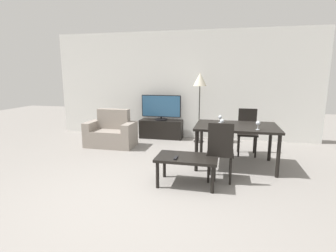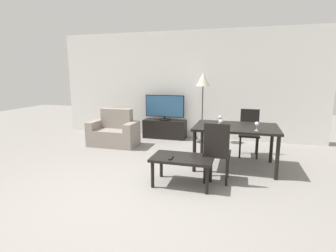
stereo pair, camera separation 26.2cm
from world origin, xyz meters
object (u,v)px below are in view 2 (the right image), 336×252
at_px(dining_table, 236,130).
at_px(wine_glass_left, 257,124).
at_px(wine_glass_center, 220,118).
at_px(dining_chair_near, 217,150).
at_px(wine_glass_right, 221,122).
at_px(floor_lamp, 203,83).
at_px(dining_chair_far, 249,130).
at_px(tv, 165,108).
at_px(armchair, 114,133).
at_px(tv_stand, 165,129).
at_px(remote_primary, 171,158).
at_px(coffee_table, 182,161).

relative_size(dining_table, wine_glass_left, 9.72).
bearing_deg(wine_glass_center, dining_chair_near, -87.52).
bearing_deg(wine_glass_right, floor_lamp, 107.46).
distance_m(dining_table, dining_chair_far, 0.85).
bearing_deg(tv, armchair, -132.77).
relative_size(dining_chair_near, dining_chair_far, 1.00).
relative_size(armchair, tv, 1.08).
bearing_deg(dining_chair_far, armchair, -179.02).
height_order(tv_stand, dining_table, dining_table).
distance_m(remote_primary, wine_glass_center, 1.48).
xyz_separation_m(armchair, tv_stand, (0.93, 1.01, -0.06)).
bearing_deg(coffee_table, wine_glass_right, 57.85).
relative_size(coffee_table, remote_primary, 5.99).
bearing_deg(coffee_table, dining_table, 54.58).
distance_m(coffee_table, dining_chair_far, 2.06).
relative_size(dining_chair_far, floor_lamp, 0.56).
bearing_deg(wine_glass_left, dining_table, 135.51).
xyz_separation_m(dining_table, floor_lamp, (-0.82, 1.57, 0.77)).
relative_size(armchair, remote_primary, 7.35).
bearing_deg(armchair, remote_primary, -45.08).
bearing_deg(dining_chair_far, wine_glass_left, -86.17).
bearing_deg(wine_glass_left, remote_primary, -145.58).
distance_m(dining_table, wine_glass_right, 0.40).
bearing_deg(floor_lamp, tv_stand, 169.24).
bearing_deg(floor_lamp, coffee_table, -87.82).
bearing_deg(dining_table, armchair, 164.74).
xyz_separation_m(coffee_table, remote_primary, (-0.14, -0.12, 0.07)).
height_order(dining_chair_far, wine_glass_center, dining_chair_far).
height_order(tv_stand, remote_primary, tv_stand).
height_order(floor_lamp, wine_glass_center, floor_lamp).
relative_size(coffee_table, floor_lamp, 0.54).
relative_size(floor_lamp, wine_glass_center, 11.42).
xyz_separation_m(dining_chair_near, floor_lamp, (-0.57, 2.37, 0.91)).
relative_size(coffee_table, wine_glass_center, 6.15).
xyz_separation_m(tv_stand, tv, (-0.00, -0.00, 0.56)).
bearing_deg(floor_lamp, wine_glass_center, -69.23).
xyz_separation_m(coffee_table, floor_lamp, (-0.10, 2.58, 1.05)).
height_order(dining_chair_near, floor_lamp, floor_lamp).
xyz_separation_m(remote_primary, wine_glass_left, (1.19, 0.82, 0.40)).
bearing_deg(wine_glass_right, wine_glass_left, -5.82).
height_order(armchair, coffee_table, armchair).
xyz_separation_m(dining_chair_far, wine_glass_left, (0.07, -1.12, 0.33)).
distance_m(dining_chair_near, floor_lamp, 2.60).
distance_m(floor_lamp, wine_glass_center, 1.61).
relative_size(tv_stand, wine_glass_right, 7.48).
bearing_deg(tv_stand, tv, -90.00).
bearing_deg(coffee_table, tv, 111.51).
xyz_separation_m(armchair, coffee_table, (2.02, -1.76, 0.08)).
relative_size(dining_chair_far, remote_primary, 6.22).
bearing_deg(tv, floor_lamp, -10.63).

